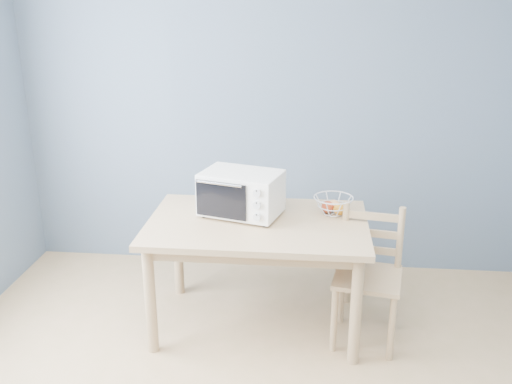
# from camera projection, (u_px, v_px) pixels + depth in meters

# --- Properties ---
(room) EXTENTS (4.01, 4.51, 2.61)m
(room) POSITION_uv_depth(u_px,v_px,m) (241.00, 217.00, 2.23)
(room) COLOR tan
(room) RESTS_ON ground
(dining_table) EXTENTS (1.40, 0.90, 0.75)m
(dining_table) POSITION_uv_depth(u_px,v_px,m) (257.00, 236.00, 3.66)
(dining_table) COLOR tan
(dining_table) RESTS_ON ground
(toaster_oven) EXTENTS (0.57, 0.46, 0.29)m
(toaster_oven) POSITION_uv_depth(u_px,v_px,m) (238.00, 192.00, 3.69)
(toaster_oven) COLOR white
(toaster_oven) RESTS_ON dining_table
(fruit_basket) EXTENTS (0.34, 0.34, 0.12)m
(fruit_basket) POSITION_uv_depth(u_px,v_px,m) (333.00, 205.00, 3.73)
(fruit_basket) COLOR silver
(fruit_basket) RESTS_ON dining_table
(dining_chair) EXTENTS (0.47, 0.47, 0.87)m
(dining_chair) POSITION_uv_depth(u_px,v_px,m) (368.00, 277.00, 3.60)
(dining_chair) COLOR tan
(dining_chair) RESTS_ON ground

